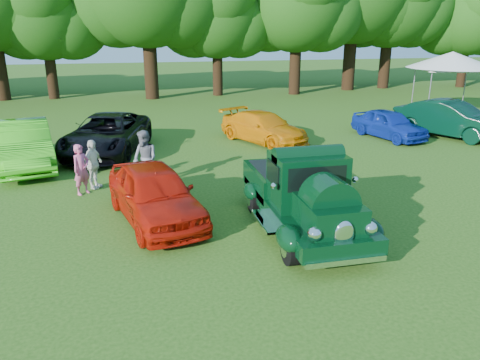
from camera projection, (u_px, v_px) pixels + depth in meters
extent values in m
plane|color=#234B11|center=(273.00, 230.00, 11.72)|extent=(120.00, 120.00, 0.00)
cylinder|color=black|center=(290.00, 247.00, 9.93)|extent=(0.24, 0.80, 0.80)
cylinder|color=black|center=(367.00, 239.00, 10.31)|extent=(0.24, 0.80, 0.80)
cylinder|color=black|center=(254.00, 198.00, 12.78)|extent=(0.24, 0.80, 0.80)
cylinder|color=black|center=(315.00, 193.00, 13.16)|extent=(0.24, 0.80, 0.80)
cube|color=black|center=(304.00, 209.00, 11.57)|extent=(1.85, 4.85, 0.37)
cube|color=black|center=(328.00, 215.00, 10.09)|extent=(1.19, 1.56, 0.67)
cube|color=black|center=(307.00, 180.00, 11.19)|extent=(1.68, 1.24, 1.29)
cube|color=black|center=(317.00, 178.00, 10.57)|extent=(1.40, 0.06, 0.56)
cube|color=black|center=(285.00, 179.00, 12.84)|extent=(1.85, 2.21, 0.63)
cube|color=black|center=(286.00, 169.00, 12.75)|extent=(1.60, 1.94, 0.05)
ellipsoid|color=black|center=(289.00, 238.00, 9.86)|extent=(0.53, 0.93, 0.53)
ellipsoid|color=black|center=(370.00, 230.00, 10.26)|extent=(0.53, 0.93, 0.53)
ellipsoid|color=black|center=(252.00, 191.00, 12.70)|extent=(0.41, 0.78, 0.45)
ellipsoid|color=black|center=(318.00, 186.00, 13.11)|extent=(0.41, 0.78, 0.45)
ellipsoid|color=white|center=(344.00, 236.00, 9.38)|extent=(0.44, 0.13, 0.64)
sphere|color=white|center=(315.00, 234.00, 9.30)|extent=(0.30, 0.30, 0.30)
sphere|color=white|center=(370.00, 228.00, 9.56)|extent=(0.30, 0.30, 0.30)
cube|color=white|center=(346.00, 261.00, 9.38)|extent=(1.75, 0.12, 0.12)
cube|color=white|center=(273.00, 182.00, 14.00)|extent=(1.75, 0.12, 0.12)
imported|color=#AD1407|center=(155.00, 193.00, 12.11)|extent=(2.73, 4.64, 1.48)
imported|color=green|center=(24.00, 145.00, 16.74)|extent=(2.82, 5.27, 1.65)
imported|color=black|center=(107.00, 134.00, 18.63)|extent=(3.93, 6.03, 1.54)
imported|color=orange|center=(264.00, 127.00, 20.49)|extent=(3.67, 4.83, 1.30)
imported|color=navy|center=(389.00, 124.00, 21.23)|extent=(2.42, 4.07, 1.30)
imported|color=black|center=(450.00, 119.00, 21.44)|extent=(3.80, 5.24, 1.65)
imported|color=#CB5381|center=(81.00, 169.00, 14.03)|extent=(0.67, 0.65, 1.55)
imported|color=slate|center=(145.00, 159.00, 14.69)|extent=(1.05, 1.10, 1.80)
imported|color=silver|center=(93.00, 164.00, 14.53)|extent=(0.78, 0.98, 1.56)
cube|color=silver|center=(451.00, 69.00, 25.64)|extent=(4.05, 4.05, 0.13)
cone|color=silver|center=(452.00, 60.00, 25.49)|extent=(5.94, 5.94, 0.87)
cylinder|color=slate|center=(429.00, 97.00, 24.76)|extent=(0.07, 0.07, 2.60)
cylinder|color=slate|center=(413.00, 90.00, 27.54)|extent=(0.07, 0.07, 2.60)
cylinder|color=slate|center=(464.00, 91.00, 27.36)|extent=(0.07, 0.07, 2.60)
cylinder|color=black|center=(51.00, 73.00, 32.66)|extent=(0.72, 0.72, 3.62)
sphere|color=#0F480F|center=(44.00, 10.00, 31.38)|extent=(6.63, 6.63, 6.63)
cylinder|color=black|center=(151.00, 65.00, 32.51)|extent=(0.94, 0.94, 4.70)
cylinder|color=black|center=(218.00, 70.00, 34.32)|extent=(0.73, 0.73, 3.63)
sphere|color=#0F480F|center=(217.00, 10.00, 33.03)|extent=(6.64, 6.64, 6.64)
cylinder|color=black|center=(295.00, 66.00, 34.81)|extent=(0.83, 0.83, 4.17)
cylinder|color=black|center=(349.00, 59.00, 37.16)|extent=(0.97, 0.97, 4.86)
cylinder|color=black|center=(385.00, 61.00, 38.32)|extent=(0.88, 0.88, 4.40)
cylinder|color=black|center=(463.00, 66.00, 39.13)|extent=(0.71, 0.71, 3.53)
sphere|color=#0F480F|center=(470.00, 15.00, 37.88)|extent=(6.45, 6.45, 6.45)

